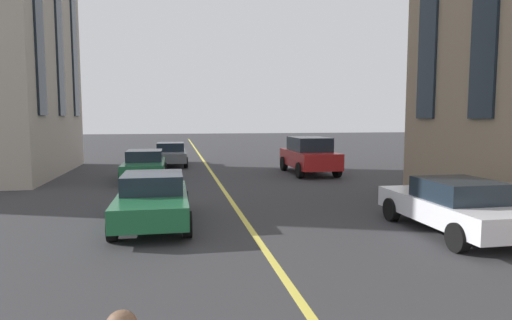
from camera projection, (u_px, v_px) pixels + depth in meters
name	position (u px, v px, depth m)	size (l,w,h in m)	color
lane_centre_line	(218.00, 181.00, 19.73)	(80.00, 0.16, 0.01)	#D8C64C
car_red_parked_a	(309.00, 155.00, 22.40)	(4.70, 2.14, 1.88)	#B21E1E
car_green_parked_b	(153.00, 199.00, 11.74)	(4.40, 1.95, 1.37)	#1E6038
car_white_near	(454.00, 206.00, 10.82)	(4.40, 1.95, 1.37)	silver
car_grey_far	(171.00, 154.00, 26.29)	(4.40, 1.95, 1.37)	slate
car_green_mid	(145.00, 165.00, 20.19)	(4.40, 1.95, 1.37)	#1E6038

